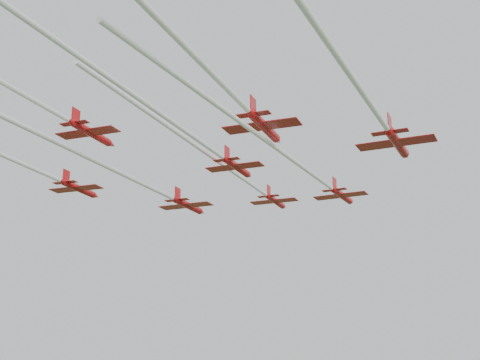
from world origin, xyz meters
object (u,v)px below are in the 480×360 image
Objects in this scene: jet_lead at (237,175)px; jet_row3_left at (0,154)px; jet_row3_mid at (184,130)px; jet_row3_right at (376,112)px; jet_row4_left at (35,101)px; jet_row2_right at (299,164)px; jet_row2_left at (140,183)px; jet_row4_right at (229,91)px.

jet_lead is 1.02× the size of jet_row3_left.
jet_row3_mid reaches higher than jet_row3_right.
jet_row3_left is 13.97m from jet_row4_left.
jet_row3_mid is at bearing -129.17° from jet_row2_right.
jet_row3_mid is 1.18× the size of jet_row3_right.
jet_row4_right is at bearing -42.95° from jet_row2_left.
jet_row4_left reaches higher than jet_row3_left.
jet_row3_left is (-12.50, -32.98, -2.64)m from jet_lead.
jet_lead reaches higher than jet_row2_left.
jet_row3_right is at bearing 1.88° from jet_row3_mid.
jet_lead is 1.25× the size of jet_row3_right.
jet_row3_mid reaches higher than jet_row4_right.
jet_row3_mid is 23.05m from jet_row3_right.
jet_row3_right is 1.08× the size of jet_row4_left.
jet_row4_left is at bearing -135.73° from jet_row3_mid.
jet_row2_right is (22.49, 6.54, -0.02)m from jet_row2_left.
jet_row3_left reaches higher than jet_row2_left.
jet_row3_mid is (9.32, -22.24, -1.25)m from jet_lead.
jet_row3_left is 34.85m from jet_row4_right.
jet_row4_left reaches higher than jet_row2_right.
jet_row3_mid is (15.20, -7.49, 2.29)m from jet_row2_left.
jet_row4_right reaches higher than jet_row2_left.
jet_row3_mid is 1.25× the size of jet_row4_right.
jet_row4_right is at bearing -136.58° from jet_row3_right.
jet_row2_left is 1.19× the size of jet_row4_right.
jet_lead reaches higher than jet_row4_left.
jet_row4_left is (-8.75, -15.03, 1.06)m from jet_row3_mid.
jet_row3_right is at bearing 39.93° from jet_row4_right.
jet_lead reaches higher than jet_row4_right.
jet_row3_mid is (21.81, 10.74, 1.40)m from jet_row3_left.
jet_row2_left is at bearing 52.05° from jet_row3_left.
jet_lead is 1.32× the size of jet_row4_right.
jet_row3_right is (37.17, -0.60, 1.34)m from jet_row2_left.
jet_row2_right is 33.36m from jet_row4_left.
jet_row2_left is 1.13× the size of jet_row3_right.
jet_row2_right is at bearing 22.40° from jet_row3_left.
jet_row3_left reaches higher than jet_row2_right.
jet_row4_right is at bearing -69.23° from jet_lead.
jet_row2_left is (-5.88, -14.75, -3.54)m from jet_lead.
jet_row3_mid reaches higher than jet_row2_left.
jet_lead is 1.00× the size of jet_row2_right.
jet_lead is at bearing 140.15° from jet_row3_right.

